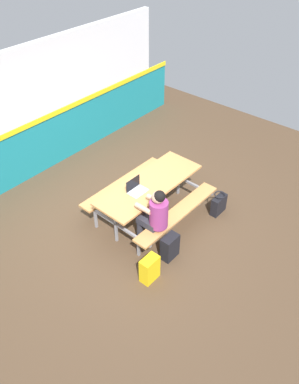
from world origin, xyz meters
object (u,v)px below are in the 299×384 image
at_px(backpack_dark, 149,269).
at_px(picnic_table_main, 150,191).
at_px(tote_bag_bright, 219,204).
at_px(student_nearer, 155,214).
at_px(satchel_spare, 169,247).
at_px(laptop_silver, 136,189).

bearing_deg(backpack_dark, picnic_table_main, 40.08).
bearing_deg(tote_bag_bright, student_nearer, 165.43).
distance_m(tote_bag_bright, satchel_spare, 1.44).
distance_m(picnic_table_main, backpack_dark, 1.50).
relative_size(student_nearer, laptop_silver, 3.73).
xyz_separation_m(laptop_silver, satchel_spare, (-0.25, -0.93, -0.57)).
height_order(laptop_silver, backpack_dark, laptop_silver).
relative_size(laptop_silver, tote_bag_bright, 0.75).
bearing_deg(picnic_table_main, tote_bag_bright, -45.92).
height_order(student_nearer, backpack_dark, student_nearer).
height_order(student_nearer, satchel_spare, student_nearer).
bearing_deg(student_nearer, backpack_dark, -146.94).
xyz_separation_m(laptop_silver, backpack_dark, (-0.81, -0.98, -0.57)).
height_order(tote_bag_bright, satchel_spare, satchel_spare).
xyz_separation_m(picnic_table_main, laptop_silver, (-0.30, 0.04, 0.21)).
xyz_separation_m(laptop_silver, tote_bag_bright, (1.19, -0.96, -0.59)).
xyz_separation_m(picnic_table_main, tote_bag_bright, (0.89, -0.91, -0.39)).
xyz_separation_m(picnic_table_main, satchel_spare, (-0.56, -0.89, -0.36)).
bearing_deg(backpack_dark, laptop_silver, 50.29).
distance_m(student_nearer, tote_bag_bright, 1.54).
height_order(backpack_dark, tote_bag_bright, backpack_dark).
bearing_deg(laptop_silver, student_nearer, -110.19).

